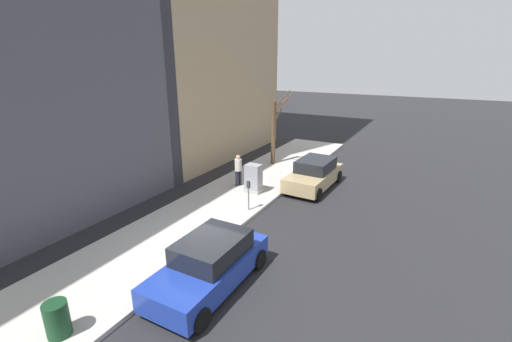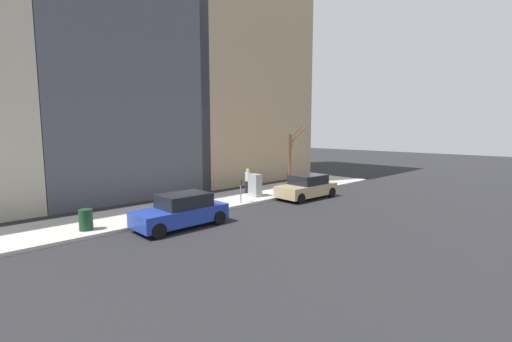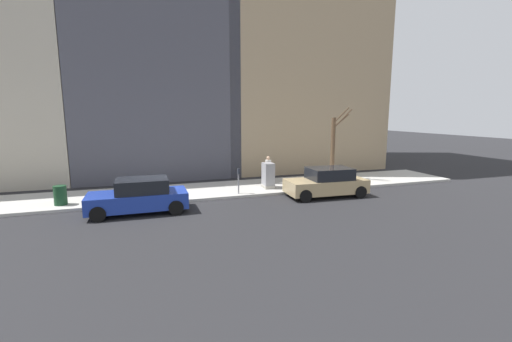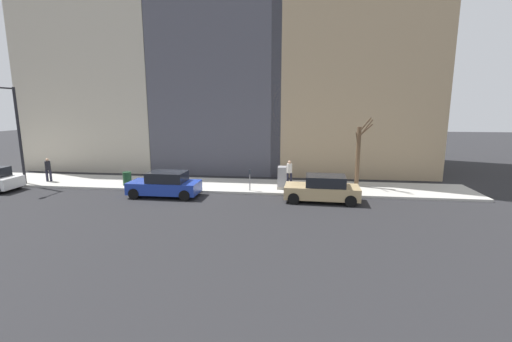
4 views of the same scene
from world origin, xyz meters
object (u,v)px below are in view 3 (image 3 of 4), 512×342
Objects in this scene: parked_car_tan at (327,183)px; parking_meter at (238,178)px; parked_car_blue at (139,196)px; trash_bin at (60,195)px; bare_tree at (333,146)px; utility_box at (268,176)px; office_tower_left at (283,10)px; office_block_center at (154,70)px; pedestrian_near_meter at (268,168)px.

parking_meter is (1.45, 4.43, 0.24)m from parked_car_tan.
trash_bin is (1.97, 3.48, -0.14)m from parked_car_blue.
bare_tree is at bearing -83.84° from trash_bin.
bare_tree is at bearing -75.67° from utility_box.
trash_bin is (0.45, 8.44, -0.38)m from parking_meter.
parking_meter is at bearing -72.73° from parked_car_blue.
office_tower_left reaches higher than office_block_center.
utility_box is at bearing 48.96° from parked_car_tan.
utility_box is 1.24m from pedestrian_near_meter.
parked_car_tan is 2.98× the size of utility_box.
parked_car_tan is 3.16× the size of parking_meter.
parking_meter is 0.94× the size of utility_box.
bare_tree is at bearing 14.07° from pedestrian_near_meter.
utility_box is at bearing -70.91° from parked_car_blue.
parked_car_blue is at bearing 173.38° from office_block_center.
utility_box is at bearing -66.83° from parking_meter.
parked_car_tan is at bearing -133.29° from utility_box.
parking_meter is 0.09× the size of office_block_center.
office_tower_left reaches higher than bare_tree.
office_block_center is (8.27, 6.01, 6.47)m from pedestrian_near_meter.
office_tower_left is at bearing -84.23° from office_block_center.
parked_car_blue is 13.67m from office_block_center.
office_block_center reaches higher than parking_meter.
bare_tree reaches higher than parking_meter.
pedestrian_near_meter is (1.14, -0.43, 0.24)m from utility_box.
parking_meter is at bearing 113.17° from utility_box.
office_tower_left reaches higher than trash_bin.
pedestrian_near_meter reaches higher than parking_meter.
office_block_center reaches higher than parked_car_blue.
pedestrian_near_meter is at bearing -143.99° from office_block_center.
trash_bin is at bearing 92.20° from utility_box.
parked_car_tan is at bearing -89.34° from parked_car_blue.
parked_car_blue is 7.34m from utility_box.
office_block_center is at bearing 36.66° from parked_car_tan.
utility_box reaches higher than parked_car_blue.
parked_car_tan is 2.57× the size of pedestrian_near_meter.
office_block_center is (11.71, 8.02, 6.82)m from parked_car_tan.
parked_car_blue is at bearing 106.99° from parking_meter.
office_block_center reaches higher than bare_tree.
trash_bin is 10.97m from pedestrian_near_meter.
parked_car_blue reaches higher than parking_meter.
parked_car_tan is at bearing -47.08° from pedestrian_near_meter.
parking_meter is 12.70m from office_block_center.
parked_car_tan is at bearing 167.91° from office_tower_left.
parked_car_tan is at bearing -98.41° from trash_bin.
bare_tree is (3.62, -11.87, 1.56)m from parked_car_blue.
office_block_center is at bearing 52.18° from bare_tree.
pedestrian_near_meter is (1.54, -10.85, 0.49)m from trash_bin.
parking_meter is 1.50× the size of trash_bin.
office_tower_left is (9.36, -4.76, 11.89)m from pedestrian_near_meter.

